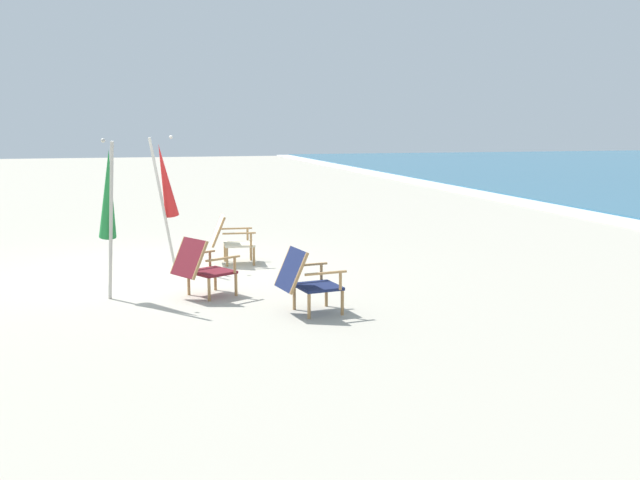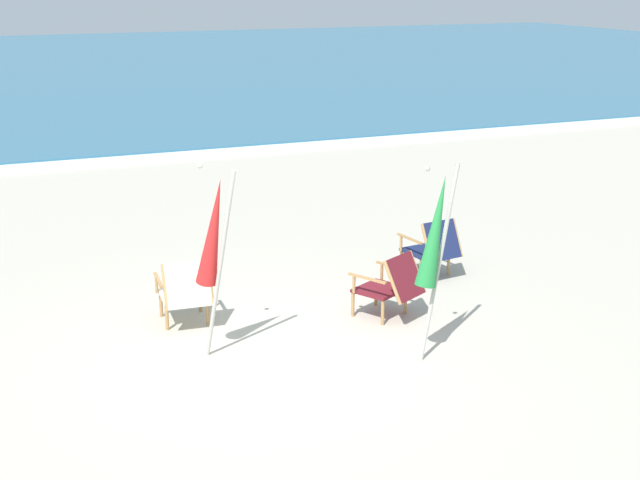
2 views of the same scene
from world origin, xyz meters
name	(u,v)px [view 1 (image 1 of 2)]	position (x,y,z in m)	size (l,w,h in m)	color
ground_plane	(157,273)	(0.00, 0.00, 0.00)	(80.00, 80.00, 0.00)	#B7AF9E
beach_chair_back_left	(229,238)	(-0.46, 1.19, 0.43)	(0.63, 0.74, 0.81)	beige
beach_chair_front_right	(306,279)	(3.00, 1.61, 0.43)	(0.67, 0.79, 0.80)	#19234C
beach_chair_front_left	(202,266)	(1.82, 0.50, 0.43)	(0.85, 0.92, 0.80)	maroon
umbrella_furled_red	(165,182)	(-0.38, 0.19, 1.37)	(0.44, 0.50, 2.09)	#B7B2A8
umbrella_furled_green	(108,196)	(1.72, -0.64, 1.37)	(0.55, 0.33, 2.09)	#B7B2A8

